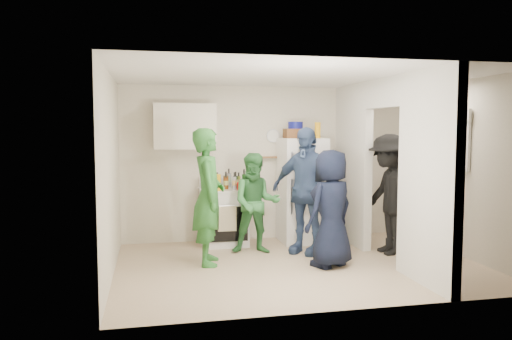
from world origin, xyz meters
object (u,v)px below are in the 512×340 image
(stove, at_px, (224,217))
(person_denim, at_px, (305,191))
(fridge, at_px, (302,190))
(person_green_center, at_px, (256,203))
(person_nook, at_px, (389,194))
(person_navy, at_px, (331,208))
(wicker_basket, at_px, (295,133))
(blue_bowl, at_px, (295,125))
(yellow_cup_stack_top, at_px, (318,130))
(person_green_left, at_px, (208,197))

(stove, xyz_separation_m, person_denim, (1.09, -0.76, 0.48))
(fridge, height_order, person_green_center, fridge)
(person_nook, bearing_deg, person_green_center, -104.38)
(fridge, relative_size, person_navy, 1.08)
(wicker_basket, bearing_deg, fridge, -26.57)
(stove, distance_m, wicker_basket, 1.74)
(blue_bowl, relative_size, person_denim, 0.13)
(fridge, relative_size, wicker_basket, 4.76)
(blue_bowl, height_order, yellow_cup_stack_top, blue_bowl)
(person_nook, bearing_deg, person_green_left, -91.07)
(fridge, height_order, wicker_basket, wicker_basket)
(blue_bowl, relative_size, person_green_left, 0.13)
(yellow_cup_stack_top, bearing_deg, stove, 174.98)
(blue_bowl, bearing_deg, fridge, -26.57)
(yellow_cup_stack_top, xyz_separation_m, person_green_center, (-1.09, -0.47, -1.06))
(stove, xyz_separation_m, person_green_center, (0.39, -0.60, 0.29))
(yellow_cup_stack_top, distance_m, person_green_center, 1.59)
(person_navy, bearing_deg, person_green_left, -44.81)
(person_green_center, xyz_separation_m, person_nook, (1.88, -0.42, 0.14))
(stove, xyz_separation_m, blue_bowl, (1.16, 0.02, 1.43))
(yellow_cup_stack_top, relative_size, person_nook, 0.14)
(stove, height_order, yellow_cup_stack_top, yellow_cup_stack_top)
(person_denim, bearing_deg, yellow_cup_stack_top, 102.64)
(fridge, distance_m, person_denim, 0.76)
(wicker_basket, bearing_deg, person_denim, -95.40)
(stove, relative_size, person_green_left, 0.48)
(stove, bearing_deg, blue_bowl, 0.99)
(blue_bowl, height_order, person_nook, blue_bowl)
(stove, relative_size, blue_bowl, 3.67)
(fridge, xyz_separation_m, person_nook, (1.01, -1.00, 0.04))
(fridge, xyz_separation_m, yellow_cup_stack_top, (0.22, -0.10, 0.96))
(stove, bearing_deg, person_green_left, -108.71)
(fridge, bearing_deg, wicker_basket, 153.43)
(yellow_cup_stack_top, xyz_separation_m, person_denim, (-0.39, -0.63, -0.87))
(yellow_cup_stack_top, distance_m, person_denim, 1.14)
(blue_bowl, height_order, person_navy, blue_bowl)
(person_nook, bearing_deg, yellow_cup_stack_top, -140.43)
(person_green_center, xyz_separation_m, person_navy, (0.81, -0.91, 0.04))
(blue_bowl, height_order, person_green_left, blue_bowl)
(person_navy, height_order, person_nook, person_nook)
(wicker_basket, xyz_separation_m, person_green_center, (-0.77, -0.62, -1.01))
(wicker_basket, xyz_separation_m, person_green_left, (-1.52, -1.08, -0.83))
(fridge, height_order, person_denim, person_denim)
(blue_bowl, xyz_separation_m, person_nook, (1.11, -1.05, -1.00))
(blue_bowl, distance_m, person_nook, 1.82)
(stove, height_order, blue_bowl, blue_bowl)
(yellow_cup_stack_top, relative_size, person_denim, 0.14)
(person_green_left, distance_m, person_nook, 2.63)
(fridge, height_order, person_nook, person_nook)
(fridge, relative_size, person_green_left, 0.91)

